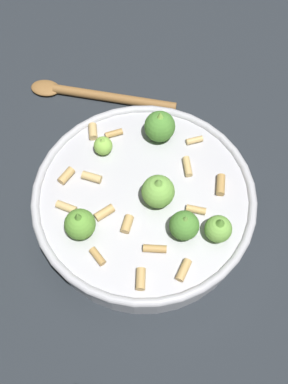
# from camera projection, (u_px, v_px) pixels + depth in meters

# --- Properties ---
(ground_plane) EXTENTS (2.40, 2.40, 0.00)m
(ground_plane) POSITION_uv_depth(u_px,v_px,m) (144.00, 213.00, 0.71)
(ground_plane) COLOR #23282D
(cooking_pan) EXTENTS (0.32, 0.32, 0.12)m
(cooking_pan) POSITION_uv_depth(u_px,v_px,m) (144.00, 202.00, 0.68)
(cooking_pan) COLOR #B7B7BC
(cooking_pan) RESTS_ON ground
(wooden_spoon) EXTENTS (0.19, 0.22, 0.02)m
(wooden_spoon) POSITION_uv_depth(u_px,v_px,m) (94.00, 95.00, 0.81)
(wooden_spoon) COLOR olive
(wooden_spoon) RESTS_ON ground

